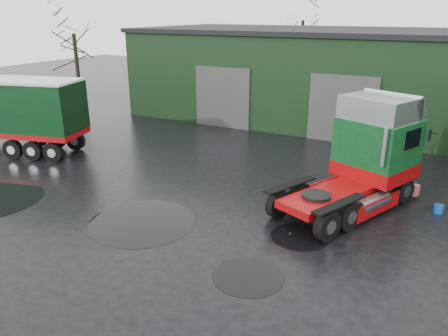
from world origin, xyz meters
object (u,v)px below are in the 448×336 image
(hero_tractor, at_px, (347,158))
(tree_left, at_px, (76,58))
(wash_bucket, at_px, (439,209))
(tree_back_a, at_px, (302,41))
(warehouse, at_px, (365,77))

(hero_tractor, distance_m, tree_left, 22.86)
(wash_bucket, height_order, tree_back_a, tree_back_a)
(warehouse, bearing_deg, hero_tractor, -80.84)
(wash_bucket, bearing_deg, warehouse, 112.84)
(wash_bucket, relative_size, tree_left, 0.04)
(tree_left, relative_size, tree_back_a, 0.89)
(warehouse, distance_m, wash_bucket, 15.47)
(hero_tractor, bearing_deg, tree_left, -176.53)
(warehouse, xyz_separation_m, hero_tractor, (2.50, -15.50, -0.96))
(hero_tractor, height_order, tree_back_a, tree_back_a)
(tree_left, bearing_deg, wash_bucket, -13.53)
(tree_back_a, bearing_deg, tree_left, -121.43)
(tree_left, distance_m, tree_back_a, 21.10)
(hero_tractor, relative_size, tree_left, 0.83)
(warehouse, bearing_deg, tree_left, -157.17)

